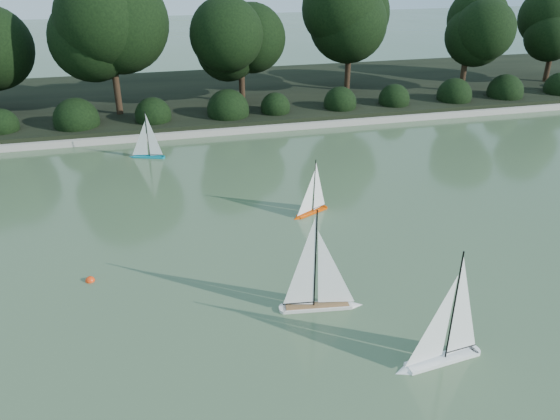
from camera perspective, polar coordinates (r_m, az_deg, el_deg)
The scene contains 10 objects.
ground at distance 8.58m, azimuth 3.34°, elevation -10.40°, with size 80.00×80.00×0.00m, color #31482B.
pond_coping at distance 16.50m, azimuth -5.87°, elevation 8.22°, with size 40.00×0.35×0.18m, color gray.
far_bank at distance 20.30m, azimuth -7.60°, elevation 11.69°, with size 40.00×8.00×0.30m, color black.
tree_line at distance 18.49m, azimuth -3.46°, elevation 18.34°, with size 26.31×3.93×4.39m.
shrub_hedge at distance 17.25m, azimuth -6.38°, elevation 10.23°, with size 29.10×1.10×1.10m.
sailboat_white_a at distance 7.76m, azimuth 16.18°, elevation -13.48°, with size 1.34×0.36×1.82m.
sailboat_white_b at distance 8.49m, azimuth 4.62°, elevation -8.59°, with size 1.34×0.37×1.82m.
sailboat_orange at distance 11.37m, azimuth 3.10°, elevation 0.50°, with size 0.89×0.52×1.27m.
sailboat_teal at distance 14.91m, azimuth -13.92°, elevation 6.12°, with size 0.97×0.46×1.35m.
race_buoy at distance 9.78m, azimuth -19.22°, elevation -7.00°, with size 0.16×0.16×0.16m, color red.
Camera 1 is at (-2.13, -6.58, 5.08)m, focal length 35.00 mm.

